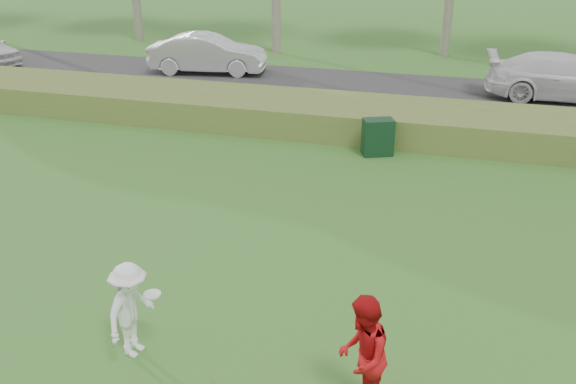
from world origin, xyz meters
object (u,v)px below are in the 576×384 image
(player_white, at_px, (131,310))
(utility_cabinet, at_px, (378,137))
(car_right, at_px, (566,77))
(car_mid, at_px, (208,54))
(player_red, at_px, (362,357))

(player_white, distance_m, utility_cabinet, 10.34)
(utility_cabinet, distance_m, car_right, 9.47)
(car_mid, bearing_deg, car_right, -100.38)
(player_red, bearing_deg, utility_cabinet, -174.61)
(player_white, distance_m, car_right, 19.36)
(player_red, bearing_deg, car_right, 164.23)
(car_right, bearing_deg, player_red, 162.93)
(player_red, xyz_separation_m, utility_cabinet, (-1.33, 10.34, -0.39))
(player_white, xyz_separation_m, car_right, (8.09, 17.59, 0.07))
(car_right, bearing_deg, utility_cabinet, 139.49)
(player_white, bearing_deg, utility_cabinet, -6.11)
(player_red, height_order, car_right, player_red)
(player_white, height_order, car_mid, car_mid)
(player_red, distance_m, car_mid, 20.65)
(player_red, xyz_separation_m, car_right, (4.41, 17.87, -0.04))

